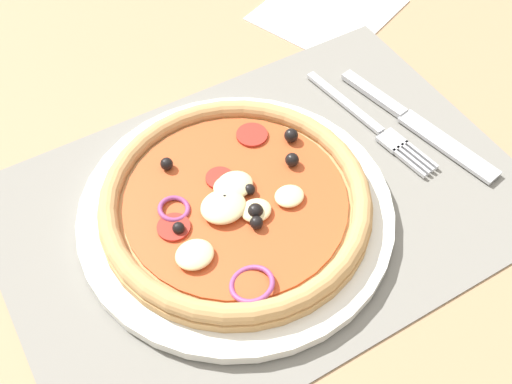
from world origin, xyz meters
The scene contains 7 objects.
ground_plane centered at (0.00, 0.00, -1.20)cm, with size 190.00×140.00×2.40cm, color #9E7A56.
placemat centered at (0.00, 0.00, 0.20)cm, with size 48.75×33.57×0.40cm, color slate.
plate centered at (3.07, 0.39, 1.00)cm, with size 29.09×29.09×1.20cm, color silver.
pizza centered at (3.11, 0.41, 2.69)cm, with size 24.82×24.82×2.70cm.
fork centered at (-14.82, -2.58, 0.62)cm, with size 3.94×18.04×0.44cm.
knife centered at (-18.83, -0.47, 0.65)cm, with size 5.53×19.94×0.62cm.
napkin centered at (-22.23, -21.79, 0.18)cm, with size 15.81×14.23×0.36cm, color white.
Camera 1 is at (18.79, 30.36, 48.32)cm, focal length 44.30 mm.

